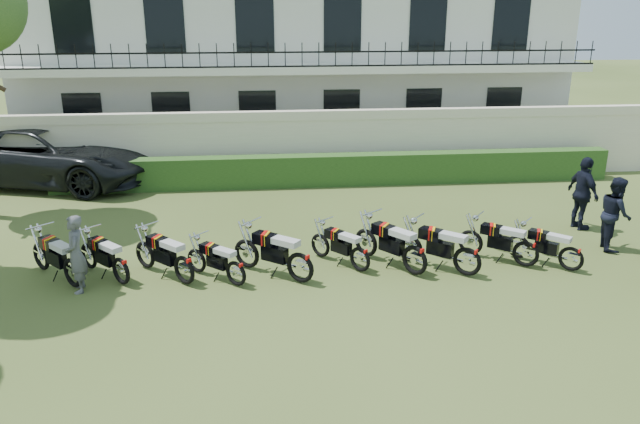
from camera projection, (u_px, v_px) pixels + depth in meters
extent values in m
plane|color=#3C4B1E|center=(333.00, 278.00, 13.43)|extent=(100.00, 100.00, 0.00)
cube|color=beige|center=(304.00, 150.00, 20.65)|extent=(30.00, 0.30, 2.00)
cube|color=beige|center=(304.00, 115.00, 20.28)|extent=(30.00, 0.35, 0.30)
cube|color=#1E3F16|center=(337.00, 170.00, 20.15)|extent=(18.00, 0.60, 1.00)
cube|color=silver|center=(293.00, 57.00, 25.50)|extent=(20.00, 8.00, 7.00)
cube|color=silver|center=(301.00, 69.00, 21.07)|extent=(20.00, 1.40, 0.25)
cube|color=black|center=(302.00, 52.00, 20.27)|extent=(20.00, 0.05, 0.05)
cube|color=black|center=(302.00, 66.00, 20.41)|extent=(20.00, 0.05, 0.05)
cube|color=black|center=(85.00, 125.00, 21.65)|extent=(1.30, 0.12, 2.20)
cube|color=black|center=(72.00, 19.00, 20.53)|extent=(1.30, 0.12, 2.20)
cube|color=black|center=(173.00, 123.00, 21.94)|extent=(1.30, 0.12, 2.20)
cube|color=black|center=(165.00, 19.00, 20.82)|extent=(1.30, 0.12, 2.20)
cube|color=black|center=(258.00, 122.00, 22.22)|extent=(1.30, 0.12, 2.20)
cube|color=black|center=(255.00, 19.00, 21.10)|extent=(1.30, 0.12, 2.20)
cube|color=black|center=(341.00, 120.00, 22.50)|extent=(1.30, 0.12, 2.20)
cube|color=black|center=(342.00, 19.00, 21.38)|extent=(1.30, 0.12, 2.20)
cube|color=black|center=(423.00, 119.00, 22.79)|extent=(1.30, 0.12, 2.20)
cube|color=black|center=(428.00, 19.00, 21.66)|extent=(1.30, 0.12, 2.20)
cube|color=black|center=(502.00, 117.00, 23.07)|extent=(1.30, 0.12, 2.20)
cube|color=black|center=(511.00, 18.00, 21.95)|extent=(1.30, 0.12, 2.20)
torus|color=black|center=(90.00, 283.00, 12.47)|extent=(0.50, 0.53, 0.63)
torus|color=black|center=(57.00, 266.00, 13.31)|extent=(0.50, 0.53, 0.63)
cube|color=black|center=(73.00, 268.00, 12.81)|extent=(0.53, 0.54, 0.31)
cube|color=black|center=(65.00, 252.00, 12.87)|extent=(0.52, 0.53, 0.23)
cube|color=red|center=(65.00, 252.00, 12.86)|extent=(0.20, 0.29, 0.24)
cube|color=#F8B40D|center=(67.00, 253.00, 12.83)|extent=(0.17, 0.27, 0.24)
cube|color=beige|center=(78.00, 257.00, 12.53)|extent=(0.57, 0.59, 0.12)
cylinder|color=silver|center=(55.00, 234.00, 12.97)|extent=(0.48, 0.45, 0.03)
torus|color=black|center=(139.00, 280.00, 12.65)|extent=(0.47, 0.49, 0.59)
torus|color=black|center=(105.00, 264.00, 13.42)|extent=(0.47, 0.49, 0.59)
cube|color=black|center=(122.00, 266.00, 12.96)|extent=(0.49, 0.50, 0.29)
cube|color=black|center=(114.00, 252.00, 13.01)|extent=(0.48, 0.49, 0.21)
cube|color=red|center=(114.00, 252.00, 13.01)|extent=(0.18, 0.27, 0.22)
cube|color=#F8B40D|center=(116.00, 252.00, 12.97)|extent=(0.16, 0.26, 0.22)
cube|color=beige|center=(127.00, 256.00, 12.70)|extent=(0.54, 0.54, 0.12)
cylinder|color=silver|center=(105.00, 236.00, 13.11)|extent=(0.44, 0.42, 0.03)
torus|color=black|center=(206.00, 280.00, 12.64)|extent=(0.51, 0.50, 0.63)
torus|color=black|center=(164.00, 263.00, 13.43)|extent=(0.51, 0.50, 0.63)
cube|color=black|center=(185.00, 265.00, 12.95)|extent=(0.53, 0.53, 0.31)
cube|color=black|center=(177.00, 250.00, 13.01)|extent=(0.52, 0.51, 0.23)
cube|color=red|center=(177.00, 250.00, 13.00)|extent=(0.19, 0.29, 0.24)
cube|color=#F8B40D|center=(179.00, 250.00, 12.97)|extent=(0.16, 0.27, 0.24)
cube|color=beige|center=(193.00, 254.00, 12.69)|extent=(0.57, 0.57, 0.12)
cylinder|color=silver|center=(166.00, 233.00, 13.10)|extent=(0.45, 0.46, 0.03)
torus|color=black|center=(257.00, 282.00, 12.65)|extent=(0.46, 0.42, 0.55)
torus|color=black|center=(216.00, 268.00, 13.29)|extent=(0.46, 0.42, 0.55)
cube|color=black|center=(237.00, 269.00, 12.90)|extent=(0.48, 0.45, 0.27)
cube|color=black|center=(230.00, 256.00, 12.94)|extent=(0.46, 0.44, 0.20)
cube|color=red|center=(230.00, 256.00, 12.94)|extent=(0.16, 0.25, 0.21)
cube|color=#F8B40D|center=(231.00, 256.00, 12.91)|extent=(0.13, 0.24, 0.21)
cube|color=beige|center=(246.00, 260.00, 12.68)|extent=(0.51, 0.49, 0.11)
cylinder|color=silver|center=(219.00, 241.00, 13.01)|extent=(0.38, 0.42, 0.03)
torus|color=black|center=(329.00, 277.00, 12.73)|extent=(0.59, 0.49, 0.67)
torus|color=black|center=(273.00, 262.00, 13.46)|extent=(0.59, 0.49, 0.67)
cube|color=black|center=(302.00, 262.00, 13.02)|extent=(0.60, 0.53, 0.33)
cube|color=black|center=(292.00, 247.00, 13.05)|extent=(0.57, 0.53, 0.24)
cube|color=red|center=(292.00, 246.00, 13.05)|extent=(0.18, 0.31, 0.25)
cube|color=#F8B40D|center=(295.00, 247.00, 13.01)|extent=(0.14, 0.30, 0.25)
cube|color=beige|center=(314.00, 250.00, 12.76)|extent=(0.64, 0.58, 0.13)
cylinder|color=silver|center=(278.00, 229.00, 13.12)|extent=(0.43, 0.54, 0.03)
torus|color=black|center=(381.00, 268.00, 13.27)|extent=(0.43, 0.48, 0.56)
torus|color=black|center=(340.00, 253.00, 14.06)|extent=(0.43, 0.48, 0.56)
cube|color=black|center=(362.00, 255.00, 13.59)|extent=(0.46, 0.49, 0.28)
cube|color=black|center=(355.00, 242.00, 13.65)|extent=(0.45, 0.47, 0.20)
cube|color=red|center=(355.00, 242.00, 13.65)|extent=(0.19, 0.25, 0.21)
cube|color=#F8B40D|center=(356.00, 242.00, 13.61)|extent=(0.16, 0.24, 0.21)
cube|color=beige|center=(371.00, 246.00, 13.34)|extent=(0.50, 0.53, 0.11)
cylinder|color=silver|center=(345.00, 227.00, 13.75)|extent=(0.44, 0.38, 0.03)
torus|color=black|center=(442.00, 271.00, 12.99)|extent=(0.49, 0.59, 0.67)
torus|color=black|center=(389.00, 252.00, 13.97)|extent=(0.49, 0.59, 0.67)
cube|color=black|center=(417.00, 255.00, 13.39)|extent=(0.52, 0.60, 0.33)
cube|color=black|center=(408.00, 239.00, 13.46)|extent=(0.53, 0.56, 0.24)
cube|color=red|center=(408.00, 239.00, 13.46)|extent=(0.23, 0.30, 0.25)
cube|color=#F8B40D|center=(411.00, 240.00, 13.42)|extent=(0.20, 0.28, 0.25)
cube|color=beige|center=(429.00, 244.00, 13.08)|extent=(0.58, 0.64, 0.13)
cylinder|color=silver|center=(396.00, 221.00, 13.60)|extent=(0.54, 0.43, 0.03)
torus|color=black|center=(498.00, 270.00, 13.06)|extent=(0.56, 0.50, 0.65)
torus|color=black|center=(437.00, 256.00, 13.80)|extent=(0.56, 0.50, 0.65)
cube|color=black|center=(470.00, 257.00, 13.35)|extent=(0.57, 0.53, 0.32)
cube|color=black|center=(460.00, 242.00, 13.39)|extent=(0.54, 0.52, 0.23)
cube|color=red|center=(460.00, 241.00, 13.39)|extent=(0.18, 0.30, 0.25)
cube|color=#F8B40D|center=(463.00, 242.00, 13.35)|extent=(0.15, 0.29, 0.25)
cube|color=beige|center=(484.00, 245.00, 13.09)|extent=(0.61, 0.58, 0.13)
cylinder|color=silver|center=(446.00, 225.00, 13.47)|extent=(0.44, 0.51, 0.03)
torus|color=black|center=(555.00, 261.00, 13.57)|extent=(0.52, 0.45, 0.60)
torus|color=black|center=(497.00, 249.00, 14.24)|extent=(0.52, 0.45, 0.60)
cube|color=black|center=(528.00, 249.00, 13.83)|extent=(0.53, 0.48, 0.30)
cube|color=black|center=(519.00, 236.00, 13.87)|extent=(0.51, 0.48, 0.22)
cube|color=red|center=(519.00, 236.00, 13.86)|extent=(0.16, 0.28, 0.23)
cube|color=#F8B40D|center=(522.00, 236.00, 13.83)|extent=(0.13, 0.27, 0.23)
cube|color=beige|center=(542.00, 239.00, 13.60)|extent=(0.57, 0.53, 0.12)
cylinder|color=silver|center=(507.00, 221.00, 13.94)|extent=(0.40, 0.48, 0.03)
torus|color=black|center=(599.00, 267.00, 13.34)|extent=(0.46, 0.45, 0.56)
torus|color=black|center=(544.00, 254.00, 14.04)|extent=(0.46, 0.45, 0.56)
cube|color=black|center=(574.00, 255.00, 13.62)|extent=(0.48, 0.47, 0.28)
cube|color=black|center=(565.00, 242.00, 13.66)|extent=(0.46, 0.46, 0.20)
cube|color=red|center=(565.00, 242.00, 13.66)|extent=(0.17, 0.26, 0.21)
cube|color=#F8B40D|center=(568.00, 242.00, 13.63)|extent=(0.14, 0.25, 0.21)
cube|color=beige|center=(587.00, 245.00, 13.38)|extent=(0.52, 0.51, 0.11)
cylinder|color=silver|center=(553.00, 227.00, 13.75)|extent=(0.40, 0.42, 0.03)
imported|color=black|center=(51.00, 155.00, 20.12)|extent=(7.52, 5.00, 1.92)
imported|color=slate|center=(76.00, 254.00, 12.61)|extent=(0.50, 0.66, 1.63)
imported|color=black|center=(615.00, 213.00, 14.80)|extent=(0.87, 1.01, 1.78)
imported|color=black|center=(583.00, 194.00, 16.08)|extent=(0.64, 1.19, 1.92)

